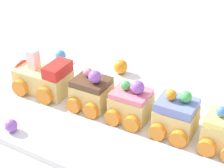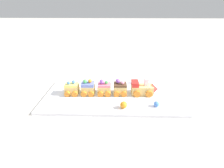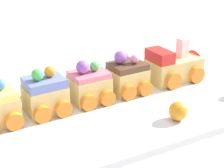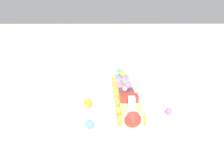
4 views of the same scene
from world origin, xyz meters
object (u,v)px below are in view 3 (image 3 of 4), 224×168
(cake_car_strawberry, at_px, (89,86))
(cake_car_blueberry, at_px, (45,95))
(gumball_orange, at_px, (178,111))
(gumball_purple, at_px, (126,58))
(cake_train_locomotive, at_px, (177,66))
(cake_car_chocolate, at_px, (127,77))

(cake_car_strawberry, distance_m, cake_car_blueberry, 0.08)
(cake_car_blueberry, relative_size, gumball_orange, 2.57)
(cake_car_blueberry, xyz_separation_m, gumball_purple, (0.22, 0.13, -0.02))
(cake_train_locomotive, xyz_separation_m, cake_car_blueberry, (-0.26, -0.01, 0.00))
(gumball_purple, bearing_deg, cake_car_strawberry, -139.20)
(cake_car_chocolate, distance_m, cake_car_blueberry, 0.15)
(cake_train_locomotive, xyz_separation_m, gumball_orange, (-0.10, -0.13, -0.01))
(cake_car_chocolate, relative_size, cake_car_blueberry, 0.99)
(cake_car_chocolate, relative_size, gumball_orange, 2.55)
(cake_train_locomotive, bearing_deg, gumball_purple, 107.05)
(cake_train_locomotive, relative_size, cake_car_blueberry, 1.70)
(cake_train_locomotive, distance_m, cake_car_blueberry, 0.26)
(cake_car_blueberry, bearing_deg, gumball_orange, -38.11)
(cake_car_strawberry, distance_m, gumball_purple, 0.19)
(cake_train_locomotive, distance_m, cake_car_strawberry, 0.19)
(cake_car_blueberry, distance_m, gumball_orange, 0.20)
(cake_car_blueberry, xyz_separation_m, gumball_orange, (0.16, -0.12, -0.01))
(cake_car_chocolate, xyz_separation_m, gumball_orange, (0.01, -0.13, -0.01))
(gumball_orange, bearing_deg, cake_train_locomotive, 52.75)
(cake_car_strawberry, bearing_deg, gumball_purple, 39.17)
(gumball_orange, xyz_separation_m, gumball_purple, (0.06, 0.25, -0.00))
(cake_car_chocolate, height_order, cake_car_strawberry, cake_car_chocolate)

